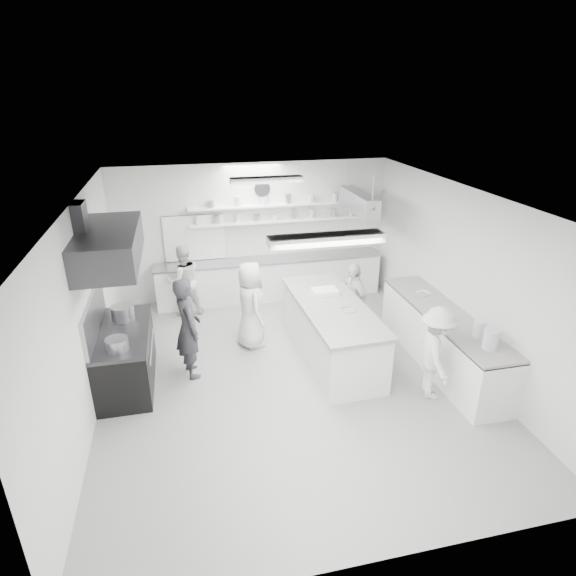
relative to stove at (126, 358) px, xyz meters
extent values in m
cube|color=#9A9A9A|center=(2.60, -0.40, -0.46)|extent=(6.00, 7.00, 0.02)
cube|color=white|center=(2.60, -0.40, 2.56)|extent=(6.00, 7.00, 0.02)
cube|color=silver|center=(2.60, 3.10, 1.05)|extent=(6.00, 0.04, 3.00)
cube|color=silver|center=(2.60, -3.90, 1.05)|extent=(6.00, 0.04, 3.00)
cube|color=silver|center=(-0.40, -0.40, 1.05)|extent=(0.04, 7.00, 3.00)
cube|color=silver|center=(5.60, -0.40, 1.05)|extent=(0.04, 7.00, 3.00)
cube|color=black|center=(0.00, 0.00, 0.00)|extent=(0.80, 1.80, 0.90)
cube|color=#2F2E32|center=(0.00, 0.00, 1.90)|extent=(0.85, 2.00, 0.50)
cube|color=white|center=(2.90, 2.80, 0.01)|extent=(5.00, 0.60, 0.92)
cube|color=white|center=(3.30, 2.97, 1.30)|extent=(4.20, 0.26, 0.04)
cube|color=white|center=(3.30, 2.97, 1.65)|extent=(4.20, 0.26, 0.04)
cube|color=black|center=(1.30, 3.08, 1.00)|extent=(1.30, 0.04, 1.00)
cylinder|color=white|center=(2.80, 3.06, 2.00)|extent=(0.32, 0.05, 0.32)
cube|color=white|center=(5.25, -0.60, 0.02)|extent=(0.74, 3.30, 0.94)
cube|color=#9A9B9F|center=(4.60, 2.00, 1.85)|extent=(0.30, 1.60, 0.40)
cube|color=white|center=(2.60, -2.20, 2.49)|extent=(1.30, 0.25, 0.10)
cube|color=white|center=(2.60, 1.40, 2.49)|extent=(1.30, 0.25, 0.10)
cube|color=white|center=(3.46, 0.02, 0.05)|extent=(1.11, 2.73, 0.99)
cylinder|color=#9A9B9F|center=(0.00, 0.39, 0.61)|extent=(0.37, 0.37, 0.29)
imported|color=#2E2F33|center=(1.02, 0.03, 0.41)|extent=(0.54, 0.71, 1.73)
imported|color=silver|center=(0.99, 2.36, 0.31)|extent=(0.86, 0.74, 1.53)
imported|color=silver|center=(2.15, 0.78, 0.36)|extent=(0.66, 0.88, 1.63)
imported|color=silver|center=(4.08, 0.68, 0.29)|extent=(0.58, 0.94, 1.49)
imported|color=silver|center=(4.65, -1.41, 0.30)|extent=(0.77, 1.07, 1.50)
imported|color=#9A9B9F|center=(3.65, -0.26, 0.57)|extent=(0.28, 0.28, 0.06)
imported|color=white|center=(3.31, 0.59, 0.57)|extent=(0.25, 0.25, 0.06)
imported|color=white|center=(5.26, 0.21, 0.52)|extent=(0.30, 0.30, 0.06)
camera|label=1|loc=(1.08, -6.97, 4.05)|focal=29.61mm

